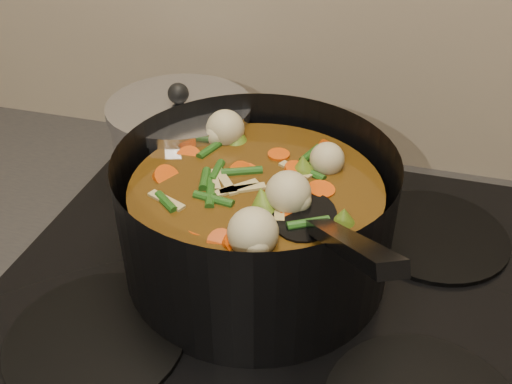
# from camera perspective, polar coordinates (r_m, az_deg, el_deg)

# --- Properties ---
(stovetop) EXTENTS (0.62, 0.54, 0.03)m
(stovetop) POSITION_cam_1_polar(r_m,az_deg,el_deg) (0.65, 2.65, -9.55)
(stovetop) COLOR black
(stovetop) RESTS_ON counter
(stockpot) EXTENTS (0.36, 0.39, 0.22)m
(stockpot) POSITION_cam_1_polar(r_m,az_deg,el_deg) (0.62, 0.03, -2.62)
(stockpot) COLOR black
(stockpot) RESTS_ON stovetop
(saucepan) EXTENTS (0.19, 0.19, 0.15)m
(saucepan) POSITION_cam_1_polar(r_m,az_deg,el_deg) (0.77, -7.34, 4.65)
(saucepan) COLOR silver
(saucepan) RESTS_ON stovetop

